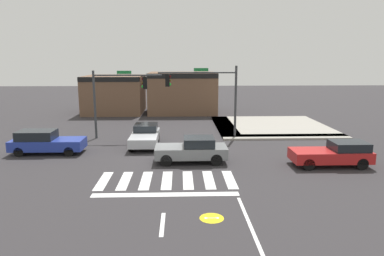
% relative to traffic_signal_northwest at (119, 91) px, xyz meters
% --- Properties ---
extents(ground_plane, '(120.00, 120.00, 0.00)m').
position_rel_traffic_signal_northwest_xyz_m(ground_plane, '(4.02, -5.61, -3.69)').
color(ground_plane, '#302D30').
extents(crosswalk_near, '(7.00, 2.85, 0.01)m').
position_rel_traffic_signal_northwest_xyz_m(crosswalk_near, '(4.02, -10.11, -3.69)').
color(crosswalk_near, silver).
rests_on(crosswalk_near, ground_plane).
extents(bike_detector_marking, '(0.96, 0.96, 0.01)m').
position_rel_traffic_signal_northwest_xyz_m(bike_detector_marking, '(5.93, -14.65, -3.69)').
color(bike_detector_marking, yellow).
rests_on(bike_detector_marking, ground_plane).
extents(curb_corner_northeast, '(10.00, 10.60, 0.15)m').
position_rel_traffic_signal_northwest_xyz_m(curb_corner_northeast, '(12.51, 3.80, -3.62)').
color(curb_corner_northeast, '#9E998E').
rests_on(curb_corner_northeast, ground_plane).
extents(storefront_row, '(14.80, 7.01, 4.57)m').
position_rel_traffic_signal_northwest_xyz_m(storefront_row, '(1.47, 13.71, -1.47)').
color(storefront_row, brown).
rests_on(storefront_row, ground_plane).
extents(traffic_signal_northwest, '(5.28, 0.32, 5.25)m').
position_rel_traffic_signal_northwest_xyz_m(traffic_signal_northwest, '(0.00, 0.00, 0.00)').
color(traffic_signal_northwest, '#383A3D').
rests_on(traffic_signal_northwest, ground_plane).
extents(traffic_signal_northeast, '(6.03, 0.32, 5.61)m').
position_rel_traffic_signal_northwest_xyz_m(traffic_signal_northeast, '(6.67, -0.32, 0.20)').
color(traffic_signal_northeast, '#383A3D').
rests_on(traffic_signal_northeast, ground_plane).
extents(car_gray, '(4.30, 1.89, 1.51)m').
position_rel_traffic_signal_northwest_xyz_m(car_gray, '(5.46, -6.80, -2.94)').
color(car_gray, slate).
rests_on(car_gray, ground_plane).
extents(car_red, '(4.47, 1.82, 1.44)m').
position_rel_traffic_signal_northwest_xyz_m(car_red, '(13.64, -7.90, -2.96)').
color(car_red, red).
rests_on(car_red, ground_plane).
extents(car_blue, '(4.64, 1.83, 1.53)m').
position_rel_traffic_signal_northwest_xyz_m(car_blue, '(-4.17, -4.48, -2.93)').
color(car_blue, '#23389E').
rests_on(car_blue, ground_plane).
extents(car_silver, '(1.87, 4.42, 1.41)m').
position_rel_traffic_signal_northwest_xyz_m(car_silver, '(2.20, -2.51, -2.97)').
color(car_silver, '#B7BABF').
rests_on(car_silver, ground_plane).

